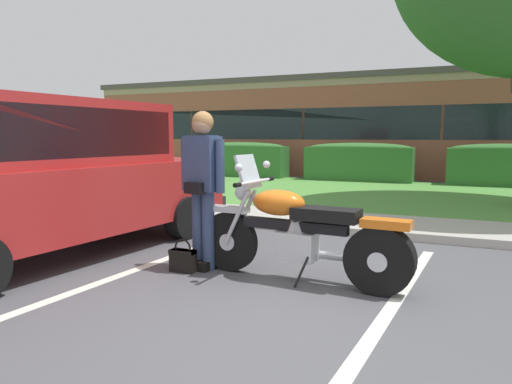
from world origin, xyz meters
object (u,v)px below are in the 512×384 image
Objects in this scene: brick_building at (446,127)px; parked_suv_adjacent at (46,177)px; rider_person at (202,178)px; hedge_center_right at (505,165)px; handbag at (183,258)px; hedge_left at (241,159)px; motorcycle at (306,234)px; hedge_center_left at (358,162)px.

parked_suv_adjacent is at bearing -103.54° from brick_building.
rider_person is at bearing -96.92° from brick_building.
rider_person reaches higher than hedge_center_right.
hedge_left reaches higher than handbag.
hedge_center_right is at bearing 0.00° from hedge_left.
hedge_left is at bearing 118.40° from motorcycle.
brick_building is (4.07, 16.91, 0.85)m from parked_suv_adjacent.
rider_person is 0.52× the size of hedge_center_left.
parked_suv_adjacent is at bearing -174.22° from rider_person.
handbag is at bearing -67.88° from hedge_left.
brick_building is at bearing 87.07° from motorcycle.
rider_person is at bearing 179.12° from motorcycle.
hedge_center_right is (3.87, 10.48, 0.51)m from handbag.
parked_suv_adjacent is (-1.91, -0.01, 0.81)m from handbag.
parked_suv_adjacent is 17.42m from brick_building.
brick_building is at bearing 45.03° from hedge_left.
brick_building is (0.86, 16.72, 1.32)m from motorcycle.
hedge_center_right is at bearing 61.15° from parked_suv_adjacent.
brick_building reaches higher than rider_person.
handbag is 11.18m from hedge_center_right.
motorcycle is 1.28m from rider_person.
motorcycle reaches higher than hedge_center_right.
motorcycle is at bearing -81.68° from hedge_center_left.
parked_suv_adjacent is (-2.05, -0.21, -0.04)m from rider_person.
hedge_left and hedge_center_left have the same top height.
handbag is 0.07× the size of parked_suv_adjacent.
hedge_center_right is (8.12, 0.00, 0.00)m from hedge_left.
hedge_left is at bearing 112.12° from handbag.
hedge_left is (-2.35, 10.48, -0.30)m from parked_suv_adjacent.
motorcycle is 1.32× the size of rider_person.
parked_suv_adjacent reaches higher than handbag.
rider_person is at bearing -109.94° from hedge_center_right.
parked_suv_adjacent reaches higher than hedge_center_left.
handbag is 10.49m from hedge_center_left.
rider_person is 0.53× the size of hedge_left.
rider_person is (-1.17, 0.02, 0.50)m from motorcycle.
hedge_center_right is at bearing 76.05° from motorcycle.
rider_person is at bearing 5.78° from parked_suv_adjacent.
hedge_center_left reaches higher than handbag.
brick_building is at bearing 69.84° from hedge_center_left.
hedge_left is (-4.26, 10.48, 0.51)m from handbag.
hedge_center_left and hedge_center_right have the same top height.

